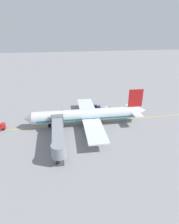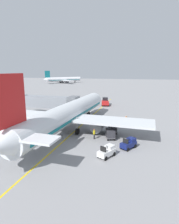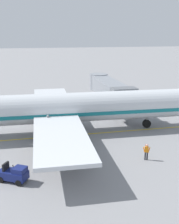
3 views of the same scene
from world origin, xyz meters
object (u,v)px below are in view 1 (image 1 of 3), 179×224
(baggage_cart_front, at_px, (82,111))
(ground_crew_loader, at_px, (62,111))
(baggage_tug_trailing, at_px, (97,107))
(ground_crew_wing_walker, at_px, (94,113))
(baggage_tug_lead, at_px, (108,109))
(baggage_cart_second_in_train, at_px, (90,111))
(parked_airliner, at_px, (88,115))
(jet_bridge, at_px, (58,134))

(baggage_cart_front, height_order, ground_crew_loader, ground_crew_loader)
(baggage_tug_trailing, bearing_deg, ground_crew_wing_walker, 157.96)
(baggage_tug_lead, height_order, baggage_cart_front, baggage_tug_lead)
(baggage_tug_lead, distance_m, baggage_cart_second_in_train, 6.60)
(baggage_tug_lead, height_order, baggage_tug_trailing, same)
(baggage_tug_trailing, distance_m, baggage_cart_front, 6.93)
(parked_airliner, xyz_separation_m, ground_crew_loader, (9.79, 7.32, -2.23))
(parked_airliner, bearing_deg, baggage_tug_trailing, -25.99)
(baggage_cart_front, xyz_separation_m, baggage_cart_second_in_train, (0.11, -3.04, 0.00))
(baggage_tug_trailing, bearing_deg, jet_bridge, 145.26)
(parked_airliner, height_order, baggage_cart_second_in_train, parked_airliner)
(parked_airliner, xyz_separation_m, baggage_tug_lead, (8.78, -9.00, -2.47))
(baggage_tug_trailing, relative_size, ground_crew_wing_walker, 1.63)
(baggage_cart_front, bearing_deg, jet_bridge, 154.42)
(parked_airliner, relative_size, baggage_cart_second_in_train, 12.59)
(jet_bridge, distance_m, baggage_tug_lead, 26.14)
(baggage_tug_lead, relative_size, baggage_cart_front, 0.94)
(baggage_cart_front, height_order, ground_crew_wing_walker, ground_crew_wing_walker)
(baggage_tug_trailing, bearing_deg, baggage_cart_second_in_train, 136.01)
(parked_airliner, relative_size, baggage_cart_front, 12.59)
(baggage_tug_lead, bearing_deg, ground_crew_loader, 86.43)
(jet_bridge, height_order, baggage_cart_front, jet_bridge)
(baggage_tug_lead, relative_size, ground_crew_loader, 1.64)
(parked_airliner, relative_size, ground_crew_wing_walker, 22.07)
(parked_airliner, height_order, baggage_tug_lead, parked_airliner)
(jet_bridge, bearing_deg, baggage_cart_second_in_train, -32.84)
(parked_airliner, distance_m, ground_crew_wing_walker, 6.83)
(jet_bridge, bearing_deg, parked_airliner, -42.91)
(baggage_tug_lead, distance_m, ground_crew_wing_walker, 6.61)
(baggage_cart_front, bearing_deg, baggage_cart_second_in_train, -87.98)
(baggage_cart_front, xyz_separation_m, ground_crew_wing_walker, (-2.39, -3.81, 0.00))
(jet_bridge, distance_m, ground_crew_loader, 19.87)
(baggage_tug_trailing, bearing_deg, baggage_tug_lead, -125.58)
(parked_airliner, distance_m, ground_crew_loader, 12.43)
(jet_bridge, relative_size, baggage_cart_second_in_train, 5.66)
(baggage_tug_lead, xyz_separation_m, ground_crew_loader, (1.02, 16.32, 0.24))
(baggage_cart_front, height_order, baggage_cart_second_in_train, same)
(baggage_cart_front, relative_size, baggage_cart_second_in_train, 1.00)
(baggage_tug_lead, distance_m, ground_crew_loader, 16.36)
(parked_airliner, height_order, ground_crew_wing_walker, parked_airliner)
(baggage_tug_trailing, height_order, ground_crew_loader, ground_crew_loader)
(baggage_tug_lead, relative_size, ground_crew_wing_walker, 1.64)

